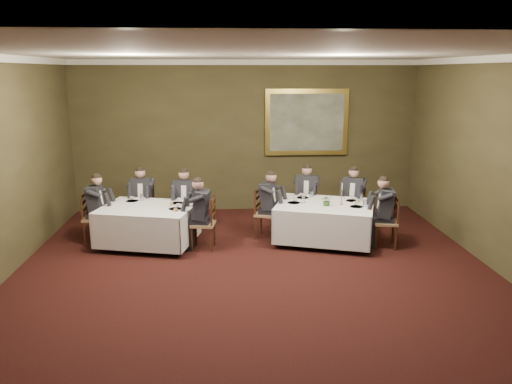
{
  "coord_description": "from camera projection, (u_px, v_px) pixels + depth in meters",
  "views": [
    {
      "loc": [
        -0.45,
        -6.64,
        3.25
      ],
      "look_at": [
        0.07,
        1.98,
        1.15
      ],
      "focal_mm": 35.0,
      "sensor_mm": 36.0,
      "label": 1
    }
  ],
  "objects": [
    {
      "name": "crown_molding",
      "position": [
        260.0,
        56.0,
        6.42
      ],
      "size": [
        8.0,
        10.0,
        0.12
      ],
      "color": "white",
      "rests_on": "back_wall"
    },
    {
      "name": "table_second",
      "position": [
        148.0,
        223.0,
        9.46
      ],
      "size": [
        1.98,
        1.68,
        0.67
      ],
      "rotation": [
        0.0,
        0.0,
        -0.23
      ],
      "color": "black",
      "rests_on": "ground"
    },
    {
      "name": "painting",
      "position": [
        307.0,
        122.0,
        11.61
      ],
      "size": [
        1.94,
        0.09,
        1.54
      ],
      "color": "gold",
      "rests_on": "back_wall"
    },
    {
      "name": "diner_main_backright",
      "position": [
        353.0,
        206.0,
        10.39
      ],
      "size": [
        0.58,
        0.61,
        1.35
      ],
      "rotation": [
        0.0,
        0.0,
        2.66
      ],
      "color": "black",
      "rests_on": "chair_main_backright"
    },
    {
      "name": "chair_sec_backright",
      "position": [
        186.0,
        219.0,
        10.26
      ],
      "size": [
        0.49,
        0.47,
        1.0
      ],
      "rotation": [
        0.0,
        0.0,
        3.02
      ],
      "color": "#99764E",
      "rests_on": "ground"
    },
    {
      "name": "chair_sec_endright",
      "position": [
        204.0,
        234.0,
        9.31
      ],
      "size": [
        0.48,
        0.5,
        1.0
      ],
      "rotation": [
        0.0,
        0.0,
        1.43
      ],
      "color": "#99764E",
      "rests_on": "ground"
    },
    {
      "name": "diner_main_endright",
      "position": [
        386.0,
        221.0,
        9.36
      ],
      "size": [
        0.54,
        0.48,
        1.35
      ],
      "rotation": [
        0.0,
        0.0,
        1.39
      ],
      "color": "black",
      "rests_on": "chair_main_endright"
    },
    {
      "name": "chair_main_endleft",
      "position": [
        266.0,
        223.0,
        9.96
      ],
      "size": [
        0.55,
        0.56,
        1.0
      ],
      "rotation": [
        0.0,
        0.0,
        -1.92
      ],
      "color": "#99764E",
      "rests_on": "ground"
    },
    {
      "name": "diner_sec_endright",
      "position": [
        203.0,
        222.0,
        9.26
      ],
      "size": [
        0.53,
        0.46,
        1.35
      ],
      "rotation": [
        0.0,
        0.0,
        1.43
      ],
      "color": "black",
      "rests_on": "chair_sec_endright"
    },
    {
      "name": "chair_sec_backleft",
      "position": [
        144.0,
        217.0,
        10.42
      ],
      "size": [
        0.47,
        0.46,
        1.0
      ],
      "rotation": [
        0.0,
        0.0,
        3.05
      ],
      "color": "#99764E",
      "rests_on": "ground"
    },
    {
      "name": "diner_sec_backleft",
      "position": [
        143.0,
        206.0,
        10.35
      ],
      "size": [
        0.45,
        0.51,
        1.35
      ],
      "rotation": [
        0.0,
        0.0,
        3.05
      ],
      "color": "black",
      "rests_on": "chair_sec_backleft"
    },
    {
      "name": "centerpiece",
      "position": [
        327.0,
        200.0,
        9.41
      ],
      "size": [
        0.23,
        0.2,
        0.23
      ],
      "primitive_type": "imported",
      "rotation": [
        0.0,
        0.0,
        -0.12
      ],
      "color": "#2D5926",
      "rests_on": "table_main"
    },
    {
      "name": "ceiling",
      "position": [
        260.0,
        51.0,
        6.4
      ],
      "size": [
        8.0,
        10.0,
        0.1
      ],
      "primitive_type": "cube",
      "color": "silver",
      "rests_on": "back_wall"
    },
    {
      "name": "back_wall",
      "position": [
        245.0,
        137.0,
        11.67
      ],
      "size": [
        8.0,
        0.1,
        3.5
      ],
      "primitive_type": "cube",
      "color": "#39311C",
      "rests_on": "ground"
    },
    {
      "name": "candlestick",
      "position": [
        342.0,
        196.0,
        9.49
      ],
      "size": [
        0.06,
        0.06,
        0.43
      ],
      "color": "gold",
      "rests_on": "table_main"
    },
    {
      "name": "chair_sec_endleft",
      "position": [
        95.0,
        228.0,
        9.67
      ],
      "size": [
        0.42,
        0.44,
        1.0
      ],
      "rotation": [
        0.0,
        0.0,
        -1.57
      ],
      "color": "#99764E",
      "rests_on": "ground"
    },
    {
      "name": "diner_sec_endleft",
      "position": [
        95.0,
        217.0,
        9.62
      ],
      "size": [
        0.48,
        0.42,
        1.35
      ],
      "rotation": [
        0.0,
        0.0,
        -1.57
      ],
      "color": "black",
      "rests_on": "chair_sec_endleft"
    },
    {
      "name": "place_setting_table_second",
      "position": [
        135.0,
        199.0,
        9.83
      ],
      "size": [
        0.33,
        0.31,
        0.14
      ],
      "color": "white",
      "rests_on": "table_second"
    },
    {
      "name": "ground",
      "position": [
        259.0,
        301.0,
        7.23
      ],
      "size": [
        10.0,
        10.0,
        0.0
      ],
      "primitive_type": "plane",
      "color": "black",
      "rests_on": "ground"
    },
    {
      "name": "place_setting_table_main",
      "position": [
        305.0,
        196.0,
        10.07
      ],
      "size": [
        0.33,
        0.31,
        0.14
      ],
      "color": "white",
      "rests_on": "table_main"
    },
    {
      "name": "diner_main_backleft",
      "position": [
        306.0,
        203.0,
        10.62
      ],
      "size": [
        0.51,
        0.56,
        1.35
      ],
      "rotation": [
        0.0,
        0.0,
        2.89
      ],
      "color": "black",
      "rests_on": "chair_main_backleft"
    },
    {
      "name": "chair_main_backright",
      "position": [
        353.0,
        216.0,
        10.46
      ],
      "size": [
        0.59,
        0.58,
        1.0
      ],
      "rotation": [
        0.0,
        0.0,
        2.66
      ],
      "color": "#99764E",
      "rests_on": "ground"
    },
    {
      "name": "chair_main_backleft",
      "position": [
        306.0,
        213.0,
        10.69
      ],
      "size": [
        0.53,
        0.52,
        1.0
      ],
      "rotation": [
        0.0,
        0.0,
        2.89
      ],
      "color": "#99764E",
      "rests_on": "ground"
    },
    {
      "name": "table_main",
      "position": [
        324.0,
        220.0,
        9.65
      ],
      "size": [
        2.16,
        1.87,
        0.67
      ],
      "rotation": [
        0.0,
        0.0,
        -0.31
      ],
      "color": "black",
      "rests_on": "ground"
    },
    {
      "name": "diner_main_endleft",
      "position": [
        267.0,
        213.0,
        9.9
      ],
      "size": [
        0.59,
        0.54,
        1.35
      ],
      "rotation": [
        0.0,
        0.0,
        -1.92
      ],
      "color": "black",
      "rests_on": "chair_main_endleft"
    },
    {
      "name": "diner_sec_backright",
      "position": [
        186.0,
        208.0,
        10.2
      ],
      "size": [
        0.46,
        0.53,
        1.35
      ],
      "rotation": [
        0.0,
        0.0,
        3.02
      ],
      "color": "black",
      "rests_on": "chair_sec_backright"
    },
    {
      "name": "chair_main_endright",
      "position": [
        385.0,
        232.0,
        9.42
      ],
      "size": [
        0.49,
        0.51,
        1.0
      ],
      "rotation": [
        0.0,
        0.0,
        1.39
      ],
      "color": "#99764E",
      "rests_on": "ground"
    }
  ]
}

